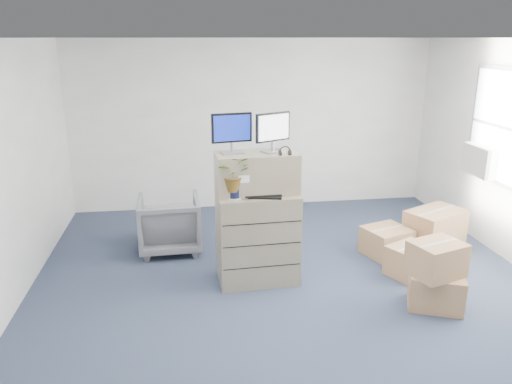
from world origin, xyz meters
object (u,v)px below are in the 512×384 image
Objects in this scene: filing_cabinet_lower at (257,237)px; keyboard at (261,196)px; water_bottle at (262,183)px; monitor_left at (232,131)px; potted_plant at (234,179)px; monitor_right at (273,130)px; office_chair at (169,221)px.

filing_cabinet_lower is 0.57m from keyboard.
filing_cabinet_lower is 0.67m from water_bottle.
filing_cabinet_lower is 1.30m from monitor_left.
water_bottle reaches higher than keyboard.
keyboard reaches higher than filing_cabinet_lower.
keyboard is at bearing -0.23° from potted_plant.
monitor_left reaches higher than monitor_right.
monitor_left is 0.80m from keyboard.
filing_cabinet_lower is 1.30× the size of office_chair.
monitor_right reaches higher than potted_plant.
monitor_right is 0.71m from potted_plant.
keyboard is (0.03, -0.13, 0.56)m from filing_cabinet_lower.
monitor_left is at bearing 88.24° from potted_plant.
water_bottle reaches higher than office_chair.
monitor_left is at bearing 162.89° from filing_cabinet_lower.
water_bottle is 0.58× the size of potted_plant.
monitor_right is at bearing 140.15° from office_chair.
filing_cabinet_lower is 4.50× the size of water_bottle.
keyboard is at bearing -101.51° from water_bottle.
keyboard is (0.31, -0.20, -0.71)m from monitor_left.
monitor_right is (0.47, 0.00, -0.00)m from monitor_left.
keyboard is at bearing -42.79° from monitor_left.
keyboard is at bearing 130.83° from office_chair.
monitor_right reaches higher than keyboard.
potted_plant is (-0.31, 0.00, 0.21)m from keyboard.
office_chair is (-0.78, 0.97, -1.39)m from monitor_left.
monitor_left is (-0.28, 0.07, 1.26)m from filing_cabinet_lower.
monitor_right reaches higher than office_chair.
potted_plant is 1.66m from office_chair.
filing_cabinet_lower is 2.41× the size of monitor_right.
keyboard is 1.74m from office_chair.
water_bottle is 0.29× the size of office_chair.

